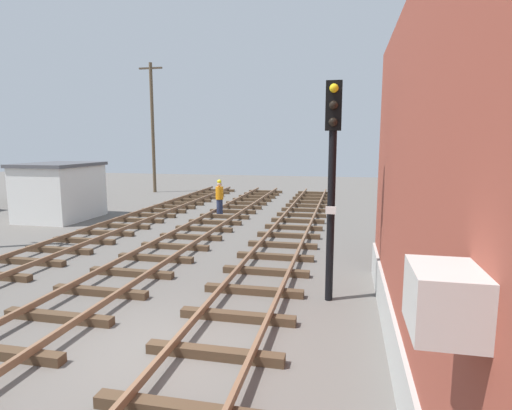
% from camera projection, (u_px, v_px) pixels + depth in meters
% --- Properties ---
extents(ground_plane, '(80.00, 80.00, 0.00)m').
position_uv_depth(ground_plane, '(159.00, 352.00, 7.58)').
color(ground_plane, '#605B56').
extents(track_near_building, '(2.50, 49.62, 0.32)m').
position_uv_depth(track_near_building, '(214.00, 351.00, 7.35)').
color(track_near_building, '#4C3826').
rests_on(track_near_building, ground).
extents(track_centre, '(2.50, 49.62, 0.32)m').
position_uv_depth(track_centre, '(32.00, 331.00, 8.12)').
color(track_centre, '#4C3826').
rests_on(track_centre, ground).
extents(signal_mast, '(0.36, 0.40, 5.12)m').
position_uv_depth(signal_mast, '(332.00, 166.00, 9.60)').
color(signal_mast, black).
rests_on(signal_mast, ground).
extents(control_hut, '(3.00, 3.80, 2.76)m').
position_uv_depth(control_hut, '(60.00, 191.00, 20.49)').
color(control_hut, silver).
rests_on(control_hut, ground).
extents(parked_car_black, '(4.20, 2.04, 1.76)m').
position_uv_depth(parked_car_black, '(53.00, 187.00, 26.89)').
color(parked_car_black, black).
rests_on(parked_car_black, ground).
extents(utility_pole_far, '(1.80, 0.24, 9.49)m').
position_uv_depth(utility_pole_far, '(153.00, 126.00, 31.08)').
color(utility_pole_far, brown).
rests_on(utility_pole_far, ground).
extents(track_worker_foreground, '(0.40, 0.40, 1.87)m').
position_uv_depth(track_worker_foreground, '(220.00, 198.00, 21.52)').
color(track_worker_foreground, '#262D4C').
rests_on(track_worker_foreground, ground).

